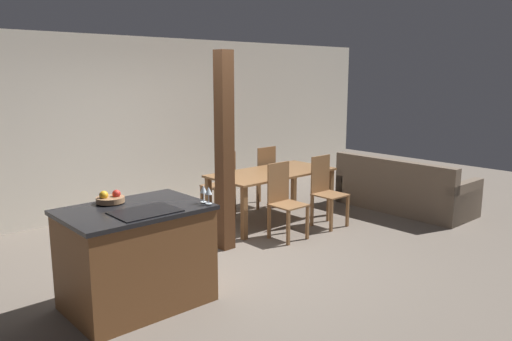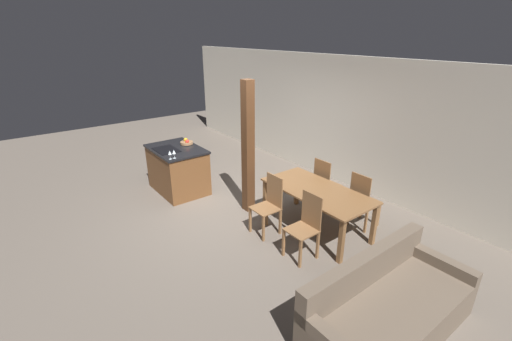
{
  "view_description": "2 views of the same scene",
  "coord_description": "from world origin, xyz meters",
  "px_view_note": "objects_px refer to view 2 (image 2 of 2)",
  "views": [
    {
      "loc": [
        -3.45,
        -4.35,
        2.13
      ],
      "look_at": [
        0.6,
        0.2,
        0.95
      ],
      "focal_mm": 35.0,
      "sensor_mm": 36.0,
      "label": 1
    },
    {
      "loc": [
        4.86,
        -3.05,
        3.13
      ],
      "look_at": [
        0.6,
        0.2,
        0.95
      ],
      "focal_mm": 24.0,
      "sensor_mm": 36.0,
      "label": 2
    }
  ],
  "objects_px": {
    "dining_chair_near_right": "(305,225)",
    "couch": "(388,311)",
    "dining_table": "(317,195)",
    "dining_chair_near_left": "(269,204)",
    "dining_chair_far_right": "(363,200)",
    "wine_glass_near": "(170,153)",
    "timber_post": "(248,149)",
    "dining_chair_far_left": "(325,183)",
    "fruit_bowl": "(187,142)",
    "kitchen_island": "(178,169)",
    "wine_glass_middle": "(174,152)"
  },
  "relations": [
    {
      "from": "couch",
      "to": "wine_glass_middle",
      "type": "bearing_deg",
      "value": 96.47
    },
    {
      "from": "dining_table",
      "to": "couch",
      "type": "relative_size",
      "value": 0.89
    },
    {
      "from": "wine_glass_near",
      "to": "dining_chair_near_left",
      "type": "relative_size",
      "value": 0.16
    },
    {
      "from": "kitchen_island",
      "to": "couch",
      "type": "xyz_separation_m",
      "value": [
        4.81,
        0.2,
        -0.19
      ]
    },
    {
      "from": "kitchen_island",
      "to": "wine_glass_middle",
      "type": "distance_m",
      "value": 0.87
    },
    {
      "from": "fruit_bowl",
      "to": "dining_chair_near_right",
      "type": "distance_m",
      "value": 3.37
    },
    {
      "from": "dining_table",
      "to": "dining_chair_near_right",
      "type": "distance_m",
      "value": 0.8
    },
    {
      "from": "dining_chair_far_left",
      "to": "timber_post",
      "type": "xyz_separation_m",
      "value": [
        -0.83,
        -1.16,
        0.69
      ]
    },
    {
      "from": "kitchen_island",
      "to": "fruit_bowl",
      "type": "height_order",
      "value": "fruit_bowl"
    },
    {
      "from": "wine_glass_near",
      "to": "dining_chair_near_right",
      "type": "distance_m",
      "value": 2.86
    },
    {
      "from": "kitchen_island",
      "to": "dining_chair_far_right",
      "type": "xyz_separation_m",
      "value": [
        3.24,
        1.83,
        0.04
      ]
    },
    {
      "from": "dining_chair_near_right",
      "to": "dining_chair_far_right",
      "type": "relative_size",
      "value": 1.0
    },
    {
      "from": "wine_glass_near",
      "to": "dining_chair_far_right",
      "type": "height_order",
      "value": "wine_glass_near"
    },
    {
      "from": "dining_table",
      "to": "dining_chair_far_right",
      "type": "xyz_separation_m",
      "value": [
        0.42,
        0.67,
        -0.13
      ]
    },
    {
      "from": "dining_chair_near_right",
      "to": "dining_table",
      "type": "bearing_deg",
      "value": 121.8
    },
    {
      "from": "dining_chair_near_left",
      "to": "wine_glass_middle",
      "type": "bearing_deg",
      "value": -157.18
    },
    {
      "from": "fruit_bowl",
      "to": "timber_post",
      "type": "height_order",
      "value": "timber_post"
    },
    {
      "from": "dining_chair_far_right",
      "to": "dining_chair_far_left",
      "type": "bearing_deg",
      "value": 0.0
    },
    {
      "from": "dining_chair_near_left",
      "to": "kitchen_island",
      "type": "bearing_deg",
      "value": -168.69
    },
    {
      "from": "dining_chair_near_left",
      "to": "couch",
      "type": "height_order",
      "value": "dining_chair_near_left"
    },
    {
      "from": "wine_glass_near",
      "to": "couch",
      "type": "bearing_deg",
      "value": 7.77
    },
    {
      "from": "dining_table",
      "to": "timber_post",
      "type": "bearing_deg",
      "value": -158.76
    },
    {
      "from": "wine_glass_middle",
      "to": "couch",
      "type": "xyz_separation_m",
      "value": [
        4.24,
        0.5,
        -0.78
      ]
    },
    {
      "from": "timber_post",
      "to": "dining_chair_far_right",
      "type": "bearing_deg",
      "value": 34.8
    },
    {
      "from": "wine_glass_near",
      "to": "dining_chair_far_right",
      "type": "bearing_deg",
      "value": 39.47
    },
    {
      "from": "dining_table",
      "to": "timber_post",
      "type": "distance_m",
      "value": 1.46
    },
    {
      "from": "couch",
      "to": "fruit_bowl",
      "type": "bearing_deg",
      "value": 88.82
    },
    {
      "from": "dining_chair_near_left",
      "to": "dining_chair_near_right",
      "type": "bearing_deg",
      "value": 0.0
    },
    {
      "from": "kitchen_island",
      "to": "dining_chair_far_left",
      "type": "height_order",
      "value": "dining_chair_far_left"
    },
    {
      "from": "kitchen_island",
      "to": "dining_chair_far_right",
      "type": "distance_m",
      "value": 3.72
    },
    {
      "from": "dining_table",
      "to": "couch",
      "type": "height_order",
      "value": "couch"
    },
    {
      "from": "dining_chair_near_right",
      "to": "couch",
      "type": "xyz_separation_m",
      "value": [
        1.57,
        -0.28,
        -0.23
      ]
    },
    {
      "from": "dining_chair_far_left",
      "to": "couch",
      "type": "relative_size",
      "value": 0.48
    },
    {
      "from": "dining_chair_far_left",
      "to": "dining_chair_far_right",
      "type": "height_order",
      "value": "same"
    },
    {
      "from": "kitchen_island",
      "to": "dining_chair_near_right",
      "type": "distance_m",
      "value": 3.28
    },
    {
      "from": "wine_glass_middle",
      "to": "dining_chair_near_left",
      "type": "relative_size",
      "value": 0.16
    },
    {
      "from": "fruit_bowl",
      "to": "dining_table",
      "type": "bearing_deg",
      "value": 16.6
    },
    {
      "from": "fruit_bowl",
      "to": "wine_glass_near",
      "type": "bearing_deg",
      "value": -45.21
    },
    {
      "from": "wine_glass_middle",
      "to": "dining_chair_near_left",
      "type": "bearing_deg",
      "value": 22.82
    },
    {
      "from": "wine_glass_near",
      "to": "timber_post",
      "type": "distance_m",
      "value": 1.46
    },
    {
      "from": "couch",
      "to": "dining_table",
      "type": "bearing_deg",
      "value": 64.17
    },
    {
      "from": "dining_chair_far_left",
      "to": "dining_chair_near_left",
      "type": "bearing_deg",
      "value": 90.0
    },
    {
      "from": "dining_table",
      "to": "couch",
      "type": "bearing_deg",
      "value": -25.61
    },
    {
      "from": "wine_glass_near",
      "to": "dining_chair_near_right",
      "type": "height_order",
      "value": "wine_glass_near"
    },
    {
      "from": "dining_table",
      "to": "timber_post",
      "type": "xyz_separation_m",
      "value": [
        -1.25,
        -0.49,
        0.56
      ]
    },
    {
      "from": "dining_table",
      "to": "dining_chair_near_right",
      "type": "relative_size",
      "value": 1.87
    },
    {
      "from": "fruit_bowl",
      "to": "dining_chair_near_left",
      "type": "xyz_separation_m",
      "value": [
        2.5,
        0.19,
        -0.47
      ]
    },
    {
      "from": "wine_glass_near",
      "to": "timber_post",
      "type": "xyz_separation_m",
      "value": [
        1.01,
        1.04,
        0.13
      ]
    },
    {
      "from": "fruit_bowl",
      "to": "timber_post",
      "type": "relative_size",
      "value": 0.11
    },
    {
      "from": "dining_chair_near_left",
      "to": "dining_chair_far_right",
      "type": "relative_size",
      "value": 1.0
    }
  ]
}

